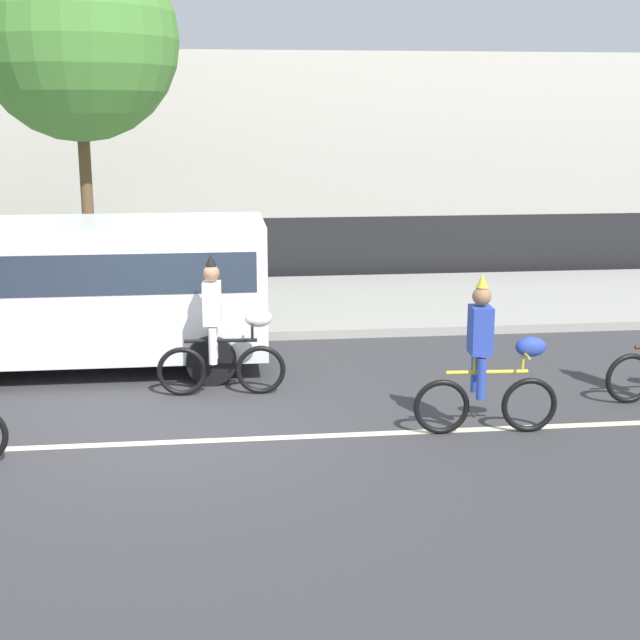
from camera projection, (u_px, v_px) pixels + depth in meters
The scene contains 10 objects.
ground_plane at pixel (171, 428), 10.75m from camera, with size 80.00×80.00×0.00m, color #38383A.
road_centre_line at pixel (168, 442), 10.26m from camera, with size 36.00×0.14×0.01m, color beige.
sidewalk_curb at pixel (186, 306), 17.01m from camera, with size 60.00×5.00×0.15m, color #9E9B93.
fence_line at pixel (189, 251), 19.67m from camera, with size 40.00×0.08×1.40m, color black.
building_backdrop at pixel (181, 146), 27.49m from camera, with size 28.00×8.00×5.27m, color beige.
parade_cyclist_zebra at pixel (222, 334), 11.80m from camera, with size 1.72×0.50×1.92m.
parade_cyclist_cobalt at pixel (489, 365), 10.38m from camera, with size 1.72×0.50×1.92m.
parked_van_white at pixel (97, 283), 12.94m from camera, with size 5.00×2.22×2.18m.
street_tree_far_corner at pixel (78, 40), 17.14m from camera, with size 3.90×3.90×6.86m.
pedestrian_onlooker at pixel (149, 250), 17.70m from camera, with size 0.32×0.20×1.62m.
Camera 1 is at (0.62, -10.30, 3.74)m, focal length 50.00 mm.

